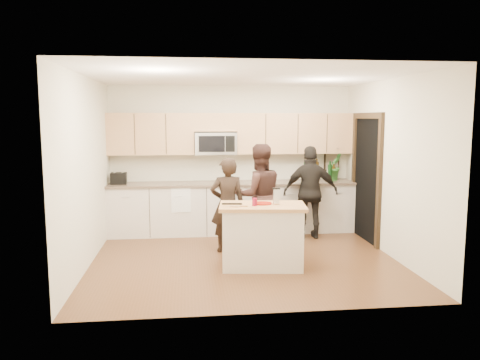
{
  "coord_description": "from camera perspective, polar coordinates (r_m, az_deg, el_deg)",
  "views": [
    {
      "loc": [
        -0.83,
        -6.78,
        2.1
      ],
      "look_at": [
        -0.02,
        0.35,
        1.16
      ],
      "focal_mm": 35.0,
      "sensor_mm": 36.0,
      "label": 1
    }
  ],
  "objects": [
    {
      "name": "toaster",
      "position": [
        8.6,
        -14.57,
        0.2
      ],
      "size": [
        0.28,
        0.19,
        0.21
      ],
      "color": "black",
      "rests_on": "back_cabinetry"
    },
    {
      "name": "upper_cabinetry",
      "position": [
        8.66,
        -0.75,
        5.79
      ],
      "size": [
        4.5,
        0.33,
        0.75
      ],
      "color": "tan",
      "rests_on": "ground"
    },
    {
      "name": "back_cabinetry",
      "position": [
        8.66,
        -0.85,
        -3.34
      ],
      "size": [
        4.5,
        0.66,
        0.94
      ],
      "color": "beige",
      "rests_on": "ground"
    },
    {
      "name": "orchid",
      "position": [
        8.98,
        11.47,
        1.64
      ],
      "size": [
        0.36,
        0.33,
        0.54
      ],
      "primitive_type": "imported",
      "rotation": [
        0.0,
        0.0,
        0.37
      ],
      "color": "#32752F",
      "rests_on": "back_cabinetry"
    },
    {
      "name": "cutting_board",
      "position": [
        6.49,
        -0.15,
        -3.08
      ],
      "size": [
        0.26,
        0.2,
        0.02
      ],
      "primitive_type": "cube",
      "rotation": [
        0.0,
        0.0,
        -0.12
      ],
      "color": "tan",
      "rests_on": "island"
    },
    {
      "name": "bottle_cluster",
      "position": [
        8.94,
        10.38,
        1.07
      ],
      "size": [
        0.66,
        0.4,
        0.4
      ],
      "color": "black",
      "rests_on": "back_cabinetry"
    },
    {
      "name": "room_shell",
      "position": [
        6.84,
        0.52,
        4.4
      ],
      "size": [
        4.52,
        4.02,
        2.71
      ],
      "color": "beige",
      "rests_on": "ground"
    },
    {
      "name": "drink_glass",
      "position": [
        6.48,
        1.8,
        -2.7
      ],
      "size": [
        0.07,
        0.07,
        0.11
      ],
      "primitive_type": "cylinder",
      "color": "maroon",
      "rests_on": "island"
    },
    {
      "name": "red_plate",
      "position": [
        6.64,
        2.75,
        -2.86
      ],
      "size": [
        0.26,
        0.26,
        0.02
      ],
      "primitive_type": "cylinder",
      "color": "maroon",
      "rests_on": "island"
    },
    {
      "name": "woman_center",
      "position": [
        7.64,
        2.31,
        -1.93
      ],
      "size": [
        0.9,
        0.75,
        1.7
      ],
      "primitive_type": "imported",
      "rotation": [
        0.0,
        0.0,
        3.27
      ],
      "color": "black",
      "rests_on": "ground"
    },
    {
      "name": "woman_left",
      "position": [
        7.38,
        -1.53,
        -3.04
      ],
      "size": [
        0.56,
        0.37,
        1.5
      ],
      "primitive_type": "imported",
      "rotation": [
        0.0,
        0.0,
        3.16
      ],
      "color": "black",
      "rests_on": "ground"
    },
    {
      "name": "island",
      "position": [
        6.68,
        2.73,
        -6.78
      ],
      "size": [
        1.27,
        0.84,
        0.9
      ],
      "rotation": [
        0.0,
        0.0,
        -0.12
      ],
      "color": "beige",
      "rests_on": "ground"
    },
    {
      "name": "microwave",
      "position": [
        8.6,
        -3.0,
        4.49
      ],
      "size": [
        0.76,
        0.41,
        0.4
      ],
      "color": "silver",
      "rests_on": "ground"
    },
    {
      "name": "tongs",
      "position": [
        6.49,
        -0.98,
        -2.92
      ],
      "size": [
        0.28,
        0.06,
        0.02
      ],
      "primitive_type": "cube",
      "rotation": [
        0.0,
        0.0,
        -0.12
      ],
      "color": "black",
      "rests_on": "cutting_board"
    },
    {
      "name": "box_grater",
      "position": [
        6.6,
        4.43,
        -1.88
      ],
      "size": [
        0.1,
        0.06,
        0.22
      ],
      "color": "silver",
      "rests_on": "red_plate"
    },
    {
      "name": "floor",
      "position": [
        7.15,
        0.5,
        -9.59
      ],
      "size": [
        4.5,
        4.5,
        0.0
      ],
      "primitive_type": "plane",
      "color": "#54311C",
      "rests_on": "ground"
    },
    {
      "name": "woman_right",
      "position": [
        8.3,
        8.6,
        -1.5
      ],
      "size": [
        0.99,
        0.49,
        1.63
      ],
      "primitive_type": "imported",
      "rotation": [
        0.0,
        0.0,
        3.04
      ],
      "color": "black",
      "rests_on": "ground"
    },
    {
      "name": "doorway",
      "position": [
        8.32,
        15.16,
        0.73
      ],
      "size": [
        0.06,
        1.25,
        2.2
      ],
      "color": "black",
      "rests_on": "ground"
    },
    {
      "name": "framed_picture",
      "position": [
        9.23,
        11.1,
        2.26
      ],
      "size": [
        0.3,
        0.03,
        0.38
      ],
      "color": "black",
      "rests_on": "ground"
    },
    {
      "name": "knife",
      "position": [
        6.36,
        -0.83,
        -3.19
      ],
      "size": [
        0.18,
        0.05,
        0.01
      ],
      "primitive_type": "cube",
      "rotation": [
        0.0,
        0.0,
        -0.12
      ],
      "color": "silver",
      "rests_on": "cutting_board"
    },
    {
      "name": "dish_towel",
      "position": [
        8.38,
        -7.21,
        -1.48
      ],
      "size": [
        0.34,
        0.6,
        0.48
      ],
      "color": "white",
      "rests_on": "ground"
    }
  ]
}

